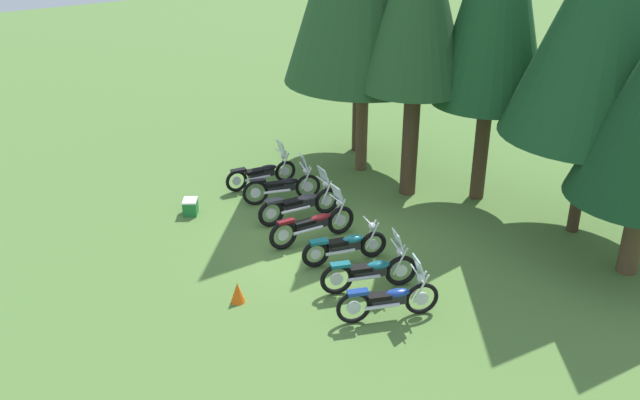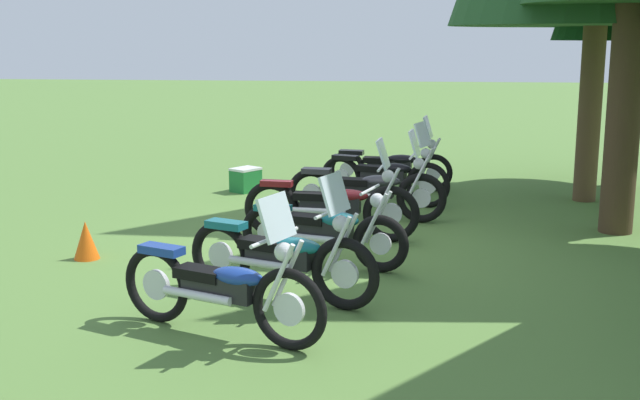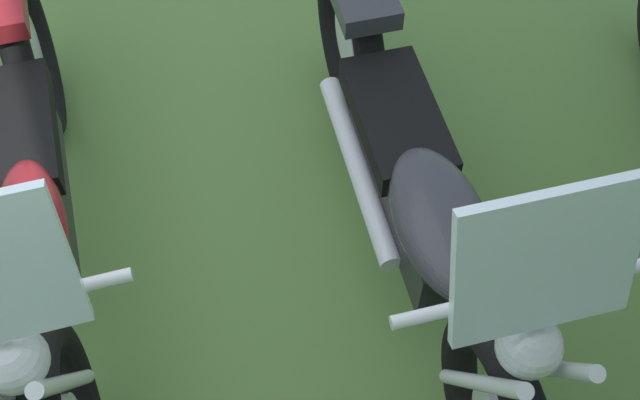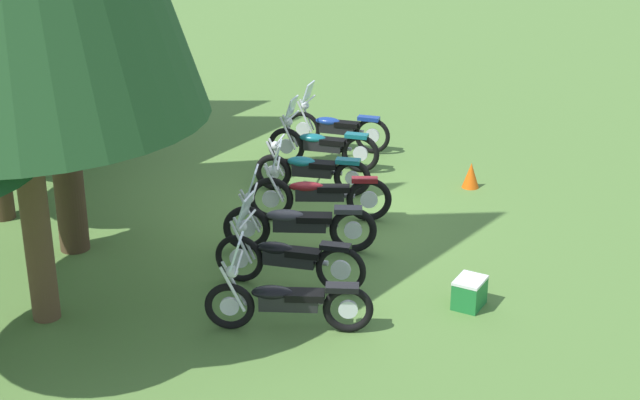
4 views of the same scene
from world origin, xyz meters
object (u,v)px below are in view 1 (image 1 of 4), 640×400
at_px(motorcycle_1, 283,186).
at_px(motorcycle_0, 262,173).
at_px(motorcycle_2, 300,204).
at_px(picnic_cooler, 190,207).
at_px(traffic_cone, 238,292).
at_px(motorcycle_5, 371,271).
at_px(motorcycle_6, 390,299).
at_px(motorcycle_3, 314,224).
at_px(pine_tree_4, 610,12).
at_px(motorcycle_4, 345,246).

bearing_deg(motorcycle_1, motorcycle_0, 105.71).
xyz_separation_m(motorcycle_2, picnic_cooler, (-2.05, -2.29, -0.26)).
relative_size(motorcycle_0, traffic_cone, 4.70).
distance_m(motorcycle_5, motorcycle_6, 1.17).
relative_size(motorcycle_0, motorcycle_5, 1.05).
distance_m(motorcycle_3, pine_tree_4, 8.57).
xyz_separation_m(motorcycle_2, motorcycle_4, (2.52, -0.40, -0.04)).
xyz_separation_m(motorcycle_4, motorcycle_6, (2.41, -0.68, 0.04)).
bearing_deg(traffic_cone, motorcycle_1, 136.43).
relative_size(motorcycle_3, motorcycle_5, 1.14).
distance_m(motorcycle_2, picnic_cooler, 3.08).
xyz_separation_m(motorcycle_2, motorcycle_5, (3.83, -0.69, -0.00)).
xyz_separation_m(motorcycle_2, pine_tree_4, (4.68, 5.48, 5.16)).
relative_size(motorcycle_4, pine_tree_4, 0.25).
distance_m(motorcycle_0, motorcycle_5, 6.41).
bearing_deg(motorcycle_2, motorcycle_5, -92.93).
bearing_deg(motorcycle_6, traffic_cone, 156.09).
height_order(motorcycle_0, picnic_cooler, motorcycle_0).
bearing_deg(motorcycle_5, motorcycle_0, 102.48).
bearing_deg(pine_tree_4, motorcycle_6, -87.83).
height_order(motorcycle_1, motorcycle_5, motorcycle_5).
height_order(motorcycle_5, motorcycle_6, motorcycle_5).
bearing_deg(motorcycle_1, motorcycle_2, -81.44).
distance_m(motorcycle_2, motorcycle_6, 5.05).
bearing_deg(motorcycle_1, pine_tree_4, -29.31).
bearing_deg(motorcycle_5, motorcycle_3, 105.33).
bearing_deg(motorcycle_0, picnic_cooler, -162.17).
height_order(pine_tree_4, picnic_cooler, pine_tree_4).
height_order(motorcycle_3, picnic_cooler, motorcycle_3).
height_order(motorcycle_3, motorcycle_4, motorcycle_3).
distance_m(motorcycle_1, motorcycle_6, 6.30).
distance_m(motorcycle_1, motorcycle_5, 5.15).
height_order(picnic_cooler, traffic_cone, traffic_cone).
distance_m(motorcycle_3, motorcycle_4, 1.31).
xyz_separation_m(motorcycle_0, motorcycle_4, (5.03, -0.70, -0.02)).
bearing_deg(motorcycle_4, traffic_cone, -163.10).
height_order(motorcycle_0, motorcycle_3, motorcycle_3).
bearing_deg(motorcycle_0, motorcycle_6, -92.78).
xyz_separation_m(motorcycle_3, picnic_cooler, (-3.26, -1.87, -0.26)).
xyz_separation_m(motorcycle_3, traffic_cone, (1.33, -2.96, -0.23)).
xyz_separation_m(pine_tree_4, traffic_cone, (-2.14, -8.85, -5.39)).
relative_size(motorcycle_4, motorcycle_6, 1.00).
relative_size(motorcycle_1, motorcycle_5, 1.02).
relative_size(motorcycle_1, motorcycle_2, 0.90).
bearing_deg(motorcycle_4, picnic_cooler, 128.84).
xyz_separation_m(motorcycle_3, motorcycle_6, (3.72, -0.66, 0.00)).
bearing_deg(picnic_cooler, traffic_cone, -13.27).
height_order(motorcycle_4, motorcycle_5, motorcycle_5).
bearing_deg(motorcycle_4, pine_tree_4, -3.79).
distance_m(motorcycle_4, motorcycle_5, 1.34).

